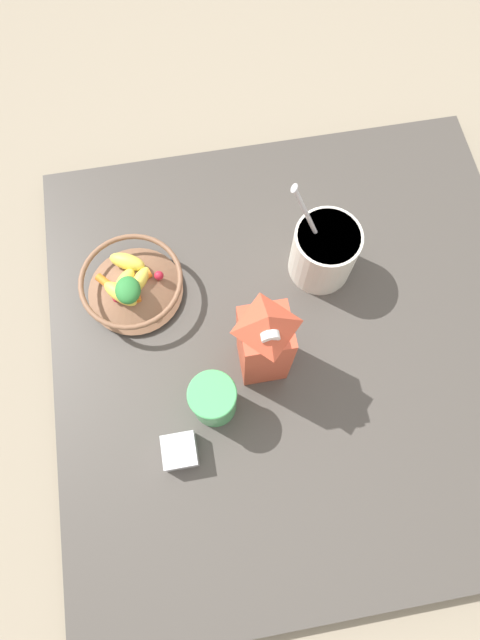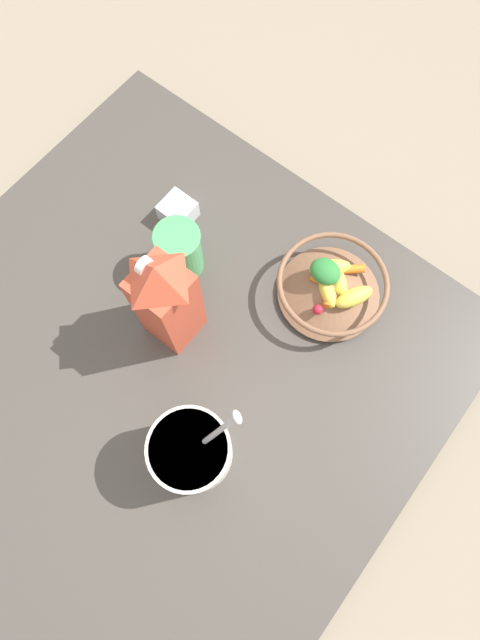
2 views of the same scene
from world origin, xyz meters
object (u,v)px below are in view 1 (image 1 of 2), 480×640
(drinking_cup, at_px, (213,400))
(spice_jar, at_px, (180,451))
(milk_carton, at_px, (264,342))
(yogurt_tub, at_px, (324,251))
(fruit_bowl, at_px, (132,285))

(drinking_cup, bearing_deg, spice_jar, -135.22)
(drinking_cup, bearing_deg, milk_carton, 34.34)
(drinking_cup, distance_m, spice_jar, 0.11)
(yogurt_tub, xyz_separation_m, spice_jar, (-0.32, -0.31, -0.05))
(milk_carton, xyz_separation_m, drinking_cup, (-0.10, -0.07, -0.07))
(milk_carton, relative_size, yogurt_tub, 1.02)
(fruit_bowl, height_order, drinking_cup, drinking_cup)
(milk_carton, bearing_deg, spice_jar, -140.88)
(fruit_bowl, xyz_separation_m, milk_carton, (0.22, -0.18, 0.09))
(drinking_cup, bearing_deg, yogurt_tub, 44.00)
(yogurt_tub, xyz_separation_m, drinking_cup, (-0.25, -0.24, -0.01))
(fruit_bowl, distance_m, yogurt_tub, 0.37)
(fruit_bowl, distance_m, milk_carton, 0.30)
(fruit_bowl, bearing_deg, milk_carton, -39.67)
(yogurt_tub, bearing_deg, milk_carton, -130.97)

